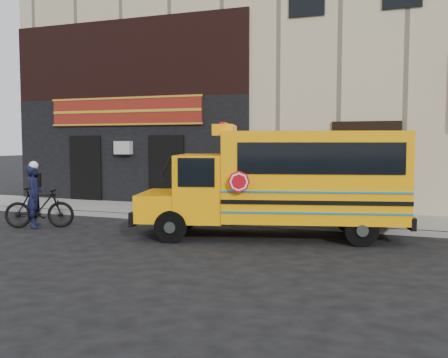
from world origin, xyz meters
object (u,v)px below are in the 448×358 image
at_px(bicycle, 39,208).
at_px(school_bus, 286,180).
at_px(sign_pole, 372,177).
at_px(cyclist, 35,197).

bearing_deg(bicycle, school_bus, -106.34).
distance_m(sign_pole, bicycle, 9.41).
bearing_deg(school_bus, sign_pole, 31.37).
distance_m(sign_pole, cyclist, 9.50).
bearing_deg(cyclist, school_bus, -108.23).
bearing_deg(bicycle, cyclist, 105.51).
bearing_deg(school_bus, bicycle, -171.42).
relative_size(school_bus, bicycle, 3.69).
xyz_separation_m(bicycle, cyclist, (-0.09, -0.08, 0.30)).
distance_m(school_bus, cyclist, 7.21).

